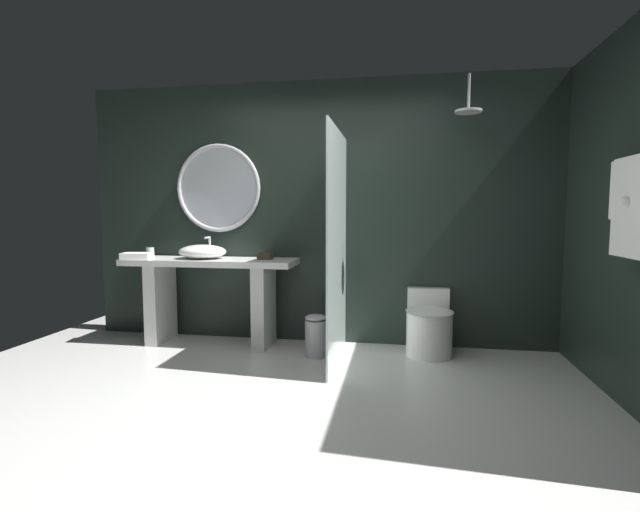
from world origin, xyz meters
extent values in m
plane|color=silver|center=(0.00, 0.00, 0.00)|extent=(5.76, 5.76, 0.00)
cube|color=#1E2823|center=(0.00, 1.90, 1.30)|extent=(4.80, 0.10, 2.60)
cube|color=#1E2823|center=(2.35, 0.76, 1.30)|extent=(0.10, 2.47, 2.60)
cube|color=silver|center=(-1.03, 1.57, 0.83)|extent=(1.70, 0.51, 0.06)
cube|color=silver|center=(-1.58, 1.57, 0.40)|extent=(0.13, 0.44, 0.80)
cube|color=silver|center=(-0.49, 1.57, 0.40)|extent=(0.13, 0.44, 0.80)
ellipsoid|color=white|center=(-1.11, 1.56, 0.92)|extent=(0.47, 0.39, 0.14)
cylinder|color=#B7B7BC|center=(-1.11, 1.74, 0.96)|extent=(0.02, 0.02, 0.21)
cylinder|color=#B7B7BC|center=(-1.11, 1.68, 1.06)|extent=(0.02, 0.12, 0.02)
cylinder|color=silver|center=(-1.69, 1.60, 0.91)|extent=(0.08, 0.08, 0.10)
cube|color=#3D3323|center=(-0.48, 1.59, 0.89)|extent=(0.13, 0.13, 0.07)
torus|color=#B7B7BC|center=(-1.03, 1.81, 1.56)|extent=(0.90, 0.04, 0.90)
cylinder|color=#B2BCC1|center=(-1.03, 1.82, 1.56)|extent=(0.83, 0.01, 0.83)
cube|color=silver|center=(0.27, 1.27, 1.01)|extent=(0.02, 1.16, 2.02)
cylinder|color=#B7B7BC|center=(1.38, 1.55, 2.35)|extent=(0.02, 0.02, 0.31)
cylinder|color=#B7B7BC|center=(1.38, 1.55, 2.18)|extent=(0.23, 0.23, 0.02)
cube|color=white|center=(2.21, 0.34, 1.34)|extent=(0.12, 0.43, 0.61)
cylinder|color=white|center=(2.21, 0.58, 1.45)|extent=(0.12, 0.12, 0.37)
sphere|color=white|center=(2.13, 0.34, 1.37)|extent=(0.07, 0.07, 0.07)
cylinder|color=white|center=(1.09, 1.54, 0.20)|extent=(0.41, 0.41, 0.40)
ellipsoid|color=white|center=(1.09, 1.54, 0.41)|extent=(0.43, 0.48, 0.02)
cube|color=white|center=(1.09, 1.82, 0.39)|extent=(0.39, 0.15, 0.39)
cylinder|color=#B7B7BC|center=(0.07, 1.34, 0.17)|extent=(0.19, 0.19, 0.34)
ellipsoid|color=#B7B7BC|center=(0.07, 1.34, 0.36)|extent=(0.19, 0.19, 0.06)
cube|color=white|center=(-1.72, 1.42, 0.89)|extent=(0.30, 0.22, 0.06)
camera|label=1|loc=(0.81, -2.72, 1.31)|focal=26.04mm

